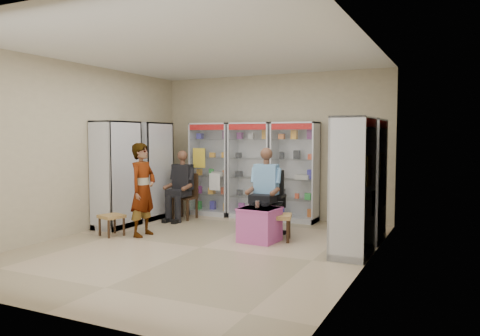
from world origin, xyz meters
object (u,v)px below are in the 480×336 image
at_px(standing_man, 143,190).
at_px(woven_stool_a, 278,227).
at_px(seated_shopkeeper, 267,194).
at_px(pink_trunk, 260,225).
at_px(woven_stool_b, 112,225).
at_px(cabinet_back_mid, 252,170).
at_px(cabinet_left_near, 116,175).
at_px(office_chair, 268,202).
at_px(cabinet_left_far, 152,171).
at_px(cabinet_back_left, 212,169).
at_px(wooden_chair, 185,196).
at_px(cabinet_back_right, 295,172).
at_px(cabinet_right_far, 367,180).
at_px(cabinet_right_near, 353,187).

bearing_deg(standing_man, woven_stool_a, -73.65).
xyz_separation_m(seated_shopkeeper, pink_trunk, (0.13, -0.61, -0.43)).
relative_size(woven_stool_b, standing_man, 0.23).
xyz_separation_m(cabinet_back_mid, cabinet_left_near, (-1.88, -2.03, 0.00)).
distance_m(seated_shopkeeper, standing_man, 2.15).
bearing_deg(standing_man, office_chair, -59.35).
bearing_deg(cabinet_left_far, office_chair, 82.17).
height_order(seated_shopkeeper, woven_stool_b, seated_shopkeeper).
xyz_separation_m(cabinet_back_left, pink_trunk, (1.97, -1.97, -0.72)).
relative_size(office_chair, woven_stool_a, 2.59).
bearing_deg(wooden_chair, cabinet_back_right, 18.75).
bearing_deg(cabinet_right_far, seated_shopkeeper, 97.82).
bearing_deg(wooden_chair, office_chair, -15.51).
bearing_deg(pink_trunk, woven_stool_b, -164.37).
height_order(cabinet_right_near, cabinet_left_far, same).
relative_size(office_chair, woven_stool_b, 3.05).
xyz_separation_m(woven_stool_a, standing_man, (-2.23, -0.67, 0.59)).
relative_size(cabinet_left_near, standing_man, 1.25).
bearing_deg(office_chair, cabinet_back_right, 84.98).
xyz_separation_m(cabinet_right_far, woven_stool_a, (-1.32, -0.63, -0.78)).
bearing_deg(cabinet_right_far, standing_man, 110.12).
bearing_deg(woven_stool_a, cabinet_right_near, -19.55).
bearing_deg(seated_shopkeeper, cabinet_back_right, 85.07).
height_order(office_chair, woven_stool_b, office_chair).
bearing_deg(cabinet_back_mid, cabinet_back_left, 180.00).
distance_m(cabinet_back_right, pink_trunk, 2.10).
distance_m(cabinet_right_near, cabinet_left_near, 4.46).
bearing_deg(pink_trunk, woven_stool_a, 41.16).
distance_m(cabinet_back_mid, seated_shopkeeper, 1.65).
height_order(cabinet_left_near, woven_stool_a, cabinet_left_near).
relative_size(office_chair, pink_trunk, 1.94).
bearing_deg(cabinet_left_near, cabinet_right_near, 87.43).
bearing_deg(cabinet_back_left, cabinet_back_mid, 0.00).
relative_size(cabinet_back_right, cabinet_right_near, 1.00).
bearing_deg(cabinet_left_near, cabinet_right_far, 101.41).
bearing_deg(cabinet_back_right, cabinet_back_mid, 180.00).
height_order(cabinet_back_mid, pink_trunk, cabinet_back_mid).
height_order(pink_trunk, woven_stool_b, pink_trunk).
height_order(cabinet_back_right, cabinet_right_far, same).
bearing_deg(office_chair, seated_shopkeeper, -92.61).
xyz_separation_m(cabinet_left_far, wooden_chair, (0.68, 0.20, -0.53)).
xyz_separation_m(cabinet_back_left, wooden_chair, (-0.25, -0.73, -0.53)).
distance_m(cabinet_back_mid, cabinet_back_right, 0.95).
distance_m(cabinet_right_far, woven_stool_a, 1.66).
distance_m(wooden_chair, standing_man, 1.75).
distance_m(cabinet_right_near, standing_man, 3.56).
distance_m(wooden_chair, seated_shopkeeper, 2.20).
xyz_separation_m(cabinet_back_right, cabinet_right_near, (1.63, -2.23, 0.00)).
xyz_separation_m(cabinet_left_far, seated_shopkeeper, (2.77, -0.43, -0.29)).
height_order(office_chair, woven_stool_a, office_chair).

